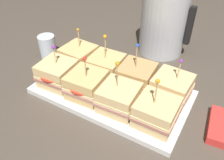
{
  "coord_description": "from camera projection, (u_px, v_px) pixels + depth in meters",
  "views": [
    {
      "loc": [
        0.29,
        -0.49,
        0.5
      ],
      "look_at": [
        0.0,
        0.0,
        0.06
      ],
      "focal_mm": 38.0,
      "sensor_mm": 36.0,
      "label": 1
    }
  ],
  "objects": [
    {
      "name": "sandwich_front_far_right",
      "position": [
        156.0,
        112.0,
        0.62
      ],
      "size": [
        0.11,
        0.11,
        0.15
      ],
      "color": "#DBB77A",
      "rests_on": "serving_platter"
    },
    {
      "name": "sandwich_back_center_left",
      "position": [
        106.0,
        66.0,
        0.79
      ],
      "size": [
        0.11,
        0.11,
        0.15
      ],
      "color": "tan",
      "rests_on": "serving_platter"
    },
    {
      "name": "ground_plane",
      "position": [
        112.0,
        94.0,
        0.76
      ],
      "size": [
        6.0,
        6.0,
        0.0
      ],
      "primitive_type": "plane",
      "color": "#4C4238"
    },
    {
      "name": "sandwich_front_far_left",
      "position": [
        58.0,
        73.0,
        0.75
      ],
      "size": [
        0.11,
        0.12,
        0.14
      ],
      "color": "#DBB77A",
      "rests_on": "serving_platter"
    },
    {
      "name": "drinking_glass",
      "position": [
        48.0,
        47.0,
        0.91
      ],
      "size": [
        0.06,
        0.06,
        0.09
      ],
      "color": "silver",
      "rests_on": "ground_plane"
    },
    {
      "name": "sandwich_front_center_left",
      "position": [
        87.0,
        85.0,
        0.71
      ],
      "size": [
        0.11,
        0.11,
        0.14
      ],
      "color": "tan",
      "rests_on": "serving_platter"
    },
    {
      "name": "sandwich_back_far_right",
      "position": [
        172.0,
        88.0,
        0.7
      ],
      "size": [
        0.11,
        0.11,
        0.14
      ],
      "color": "#DBB77A",
      "rests_on": "serving_platter"
    },
    {
      "name": "kettle_steel",
      "position": [
        164.0,
        22.0,
        0.9
      ],
      "size": [
        0.2,
        0.17,
        0.27
      ],
      "color": "#B7BABF",
      "rests_on": "ground_plane"
    },
    {
      "name": "sandwich_front_center_right",
      "position": [
        119.0,
        98.0,
        0.66
      ],
      "size": [
        0.11,
        0.11,
        0.15
      ],
      "color": "#DBB77A",
      "rests_on": "serving_platter"
    },
    {
      "name": "serving_platter",
      "position": [
        112.0,
        92.0,
        0.75
      ],
      "size": [
        0.48,
        0.26,
        0.02
      ],
      "color": "silver",
      "rests_on": "ground_plane"
    },
    {
      "name": "sandwich_back_center_right",
      "position": [
        137.0,
        77.0,
        0.74
      ],
      "size": [
        0.11,
        0.11,
        0.16
      ],
      "color": "tan",
      "rests_on": "serving_platter"
    },
    {
      "name": "sandwich_back_far_left",
      "position": [
        79.0,
        57.0,
        0.83
      ],
      "size": [
        0.11,
        0.11,
        0.14
      ],
      "color": "tan",
      "rests_on": "serving_platter"
    }
  ]
}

